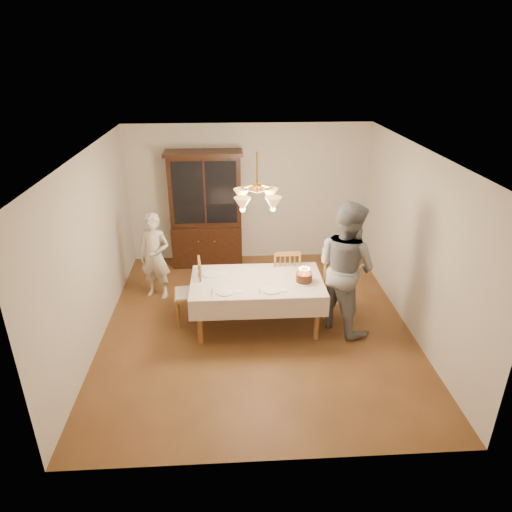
{
  "coord_description": "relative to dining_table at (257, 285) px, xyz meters",
  "views": [
    {
      "loc": [
        -0.36,
        -5.82,
        3.81
      ],
      "look_at": [
        0.0,
        0.2,
        1.05
      ],
      "focal_mm": 32.0,
      "sensor_mm": 36.0,
      "label": 1
    }
  ],
  "objects": [
    {
      "name": "chair_far_side",
      "position": [
        0.49,
        0.6,
        -0.24
      ],
      "size": [
        0.45,
        0.43,
        1.0
      ],
      "color": "brown",
      "rests_on": "ground"
    },
    {
      "name": "birthday_cake",
      "position": [
        0.67,
        -0.1,
        0.14
      ],
      "size": [
        0.3,
        0.3,
        0.22
      ],
      "color": "white",
      "rests_on": "dining_table"
    },
    {
      "name": "ground",
      "position": [
        0.0,
        0.0,
        -0.68
      ],
      "size": [
        5.0,
        5.0,
        0.0
      ],
      "primitive_type": "plane",
      "color": "brown",
      "rests_on": "ground"
    },
    {
      "name": "china_hutch",
      "position": [
        -0.81,
        2.25,
        0.36
      ],
      "size": [
        1.38,
        0.54,
        2.16
      ],
      "color": "black",
      "rests_on": "ground"
    },
    {
      "name": "place_setting_near_right",
      "position": [
        0.2,
        -0.33,
        0.08
      ],
      "size": [
        0.38,
        0.24,
        0.02
      ],
      "color": "white",
      "rests_on": "dining_table"
    },
    {
      "name": "place_setting_far_left",
      "position": [
        -0.66,
        0.23,
        0.08
      ],
      "size": [
        0.41,
        0.27,
        0.02
      ],
      "color": "white",
      "rests_on": "dining_table"
    },
    {
      "name": "place_setting_near_left",
      "position": [
        -0.44,
        -0.32,
        0.08
      ],
      "size": [
        0.42,
        0.27,
        0.02
      ],
      "color": "white",
      "rests_on": "dining_table"
    },
    {
      "name": "chair_left_end",
      "position": [
        -1.01,
        0.18,
        -0.23
      ],
      "size": [
        0.46,
        0.48,
        1.0
      ],
      "color": "brown",
      "rests_on": "ground"
    },
    {
      "name": "adult_in_grey",
      "position": [
        1.26,
        -0.09,
        0.29
      ],
      "size": [
        1.15,
        1.2,
        1.95
      ],
      "primitive_type": "imported",
      "rotation": [
        0.0,
        0.0,
        2.18
      ],
      "color": "slate",
      "rests_on": "ground"
    },
    {
      "name": "chandelier",
      "position": [
        -0.0,
        -0.0,
        1.29
      ],
      "size": [
        0.62,
        0.62,
        0.73
      ],
      "color": "#BF8C3F",
      "rests_on": "ground"
    },
    {
      "name": "elderly_woman",
      "position": [
        -1.6,
        1.0,
        0.04
      ],
      "size": [
        0.61,
        0.5,
        1.45
      ],
      "primitive_type": "imported",
      "rotation": [
        0.0,
        0.0,
        -0.34
      ],
      "color": "beige",
      "rests_on": "ground"
    },
    {
      "name": "chair_right_end",
      "position": [
        1.21,
        0.17,
        -0.24
      ],
      "size": [
        0.5,
        0.51,
        1.0
      ],
      "color": "brown",
      "rests_on": "ground"
    },
    {
      "name": "room_shell",
      "position": [
        0.0,
        0.0,
        0.9
      ],
      "size": [
        5.0,
        5.0,
        5.0
      ],
      "color": "white",
      "rests_on": "ground"
    },
    {
      "name": "dining_table",
      "position": [
        0.0,
        0.0,
        0.0
      ],
      "size": [
        1.9,
        1.1,
        0.76
      ],
      "color": "brown",
      "rests_on": "ground"
    }
  ]
}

